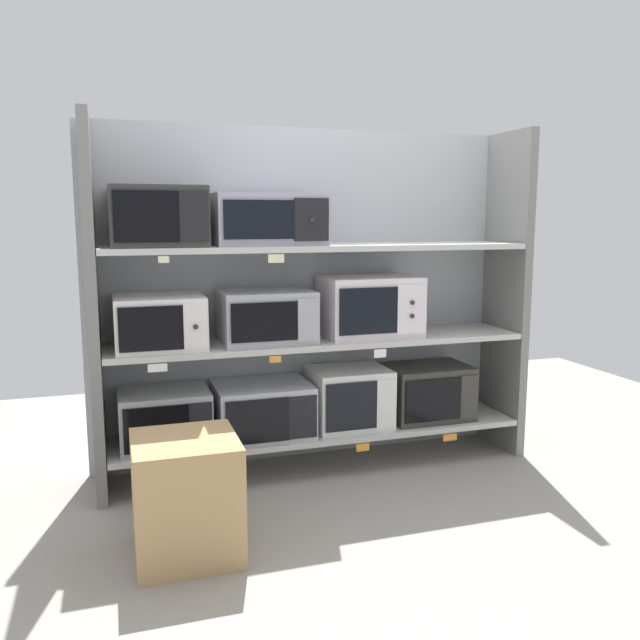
% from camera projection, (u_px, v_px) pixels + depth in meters
% --- Properties ---
extents(ground, '(6.23, 6.00, 0.02)m').
position_uv_depth(ground, '(394.00, 555.00, 2.70)').
color(ground, gray).
extents(back_panel, '(2.43, 0.04, 1.85)m').
position_uv_depth(back_panel, '(308.00, 296.00, 3.71)').
color(back_panel, '#9EA3A8').
rests_on(back_panel, ground).
extents(upright_left, '(0.05, 0.43, 1.85)m').
position_uv_depth(upright_left, '(93.00, 310.00, 3.15)').
color(upright_left, slate).
rests_on(upright_left, ground).
extents(upright_right, '(0.05, 0.43, 1.85)m').
position_uv_depth(upright_right, '(506.00, 294.00, 3.84)').
color(upright_right, slate).
rests_on(upright_right, ground).
extents(shelf_0, '(2.23, 0.43, 0.03)m').
position_uv_depth(shelf_0, '(320.00, 431.00, 3.61)').
color(shelf_0, beige).
rests_on(shelf_0, ground).
extents(microwave_0, '(0.45, 0.36, 0.28)m').
position_uv_depth(microwave_0, '(165.00, 418.00, 3.33)').
color(microwave_0, '#9EA0A1').
rests_on(microwave_0, shelf_0).
extents(microwave_1, '(0.50, 0.41, 0.28)m').
position_uv_depth(microwave_1, '(262.00, 409.00, 3.48)').
color(microwave_1, '#B1B3BB').
rests_on(microwave_1, shelf_0).
extents(microwave_2, '(0.42, 0.35, 0.32)m').
position_uv_depth(microwave_2, '(349.00, 397.00, 3.63)').
color(microwave_2, silver).
rests_on(microwave_2, shelf_0).
extents(microwave_3, '(0.47, 0.35, 0.31)m').
position_uv_depth(microwave_3, '(427.00, 392.00, 3.77)').
color(microwave_3, '#33322C').
rests_on(microwave_3, shelf_0).
extents(price_tag_0, '(0.07, 0.00, 0.04)m').
position_uv_depth(price_tag_0, '(161.00, 470.00, 3.15)').
color(price_tag_0, beige).
extents(price_tag_1, '(0.07, 0.00, 0.04)m').
position_uv_depth(price_tag_1, '(363.00, 447.00, 3.46)').
color(price_tag_1, orange).
extents(price_tag_2, '(0.08, 0.00, 0.04)m').
position_uv_depth(price_tag_2, '(450.00, 437.00, 3.61)').
color(price_tag_2, orange).
extents(shelf_1, '(2.23, 0.43, 0.03)m').
position_uv_depth(shelf_1, '(320.00, 341.00, 3.53)').
color(shelf_1, beige).
extents(microwave_4, '(0.43, 0.42, 0.26)m').
position_uv_depth(microwave_4, '(159.00, 322.00, 3.25)').
color(microwave_4, silver).
rests_on(microwave_4, shelf_1).
extents(microwave_5, '(0.47, 0.39, 0.27)m').
position_uv_depth(microwave_5, '(266.00, 316.00, 3.41)').
color(microwave_5, '#9FA0A7').
rests_on(microwave_5, shelf_1).
extents(microwave_6, '(0.52, 0.36, 0.33)m').
position_uv_depth(microwave_6, '(370.00, 306.00, 3.58)').
color(microwave_6, silver).
rests_on(microwave_6, shelf_1).
extents(price_tag_3, '(0.09, 0.00, 0.04)m').
position_uv_depth(price_tag_3, '(158.00, 368.00, 3.07)').
color(price_tag_3, white).
extents(price_tag_4, '(0.06, 0.00, 0.03)m').
position_uv_depth(price_tag_4, '(275.00, 359.00, 3.24)').
color(price_tag_4, orange).
extents(price_tag_5, '(0.07, 0.00, 0.04)m').
position_uv_depth(price_tag_5, '(380.00, 353.00, 3.41)').
color(price_tag_5, white).
extents(shelf_2, '(2.23, 0.43, 0.03)m').
position_uv_depth(shelf_2, '(320.00, 247.00, 3.45)').
color(shelf_2, beige).
extents(microwave_7, '(0.45, 0.43, 0.29)m').
position_uv_depth(microwave_7, '(157.00, 217.00, 3.17)').
color(microwave_7, '#302E2D').
rests_on(microwave_7, shelf_2).
extents(microwave_8, '(0.56, 0.39, 0.26)m').
position_uv_depth(microwave_8, '(267.00, 220.00, 3.34)').
color(microwave_8, '#A09CAE').
rests_on(microwave_8, shelf_2).
extents(price_tag_6, '(0.05, 0.00, 0.03)m').
position_uv_depth(price_tag_6, '(164.00, 259.00, 3.01)').
color(price_tag_6, beige).
extents(price_tag_7, '(0.08, 0.00, 0.04)m').
position_uv_depth(price_tag_7, '(276.00, 259.00, 3.17)').
color(price_tag_7, beige).
extents(shipping_carton, '(0.42, 0.42, 0.49)m').
position_uv_depth(shipping_carton, '(186.00, 497.00, 2.65)').
color(shipping_carton, tan).
rests_on(shipping_carton, ground).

